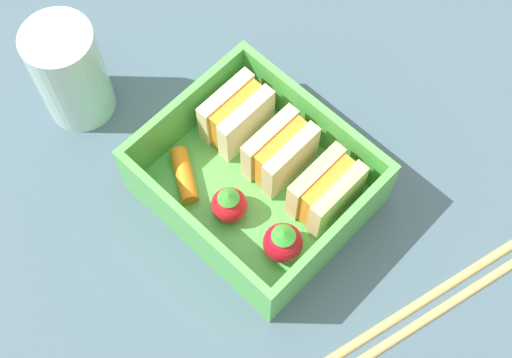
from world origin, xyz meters
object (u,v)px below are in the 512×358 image
at_px(sandwich_center, 326,191).
at_px(strawberry_far_left, 229,204).
at_px(drinking_glass, 70,73).
at_px(carrot_stick_far_left, 184,175).
at_px(sandwich_left, 236,115).
at_px(strawberry_left, 283,242).
at_px(sandwich_center_left, 280,152).
at_px(chopstick_pair, 410,318).

bearing_deg(sandwich_center, strawberry_far_left, -130.06).
bearing_deg(drinking_glass, carrot_stick_far_left, 3.70).
distance_m(sandwich_left, strawberry_far_left, 0.07).
bearing_deg(strawberry_far_left, drinking_glass, -175.67).
height_order(strawberry_far_left, strawberry_left, strawberry_left).
distance_m(sandwich_center_left, chopstick_pair, 0.15).
xyz_separation_m(sandwich_center_left, chopstick_pair, (0.15, -0.02, -0.03)).
xyz_separation_m(strawberry_far_left, drinking_glass, (-0.16, -0.01, 0.02)).
relative_size(carrot_stick_far_left, strawberry_left, 1.24).
bearing_deg(strawberry_left, drinking_glass, -175.17).
distance_m(sandwich_center_left, sandwich_center, 0.05).
xyz_separation_m(strawberry_far_left, strawberry_left, (0.05, 0.01, 0.00)).
relative_size(sandwich_left, strawberry_far_left, 1.57).
height_order(strawberry_left, drinking_glass, drinking_glass).
xyz_separation_m(sandwich_center, strawberry_left, (0.00, -0.05, -0.01)).
bearing_deg(strawberry_left, carrot_stick_far_left, -173.77).
bearing_deg(chopstick_pair, sandwich_center_left, 171.80).
xyz_separation_m(sandwich_left, strawberry_far_left, (0.05, -0.05, -0.01)).
xyz_separation_m(strawberry_left, drinking_glass, (-0.21, -0.02, 0.02)).
bearing_deg(drinking_glass, sandwich_left, 30.25).
relative_size(sandwich_left, drinking_glass, 0.57).
height_order(strawberry_left, chopstick_pair, strawberry_left).
height_order(sandwich_center_left, sandwich_center, same).
bearing_deg(sandwich_center_left, carrot_stick_far_left, -126.76).
distance_m(strawberry_left, chopstick_pair, 0.11).
distance_m(strawberry_far_left, drinking_glass, 0.16).
distance_m(sandwich_left, carrot_stick_far_left, 0.06).
bearing_deg(chopstick_pair, drinking_glass, -171.67).
xyz_separation_m(carrot_stick_far_left, strawberry_far_left, (0.04, 0.00, 0.01)).
relative_size(sandwich_center_left, carrot_stick_far_left, 1.19).
xyz_separation_m(sandwich_center_left, strawberry_far_left, (-0.00, -0.05, -0.01)).
bearing_deg(sandwich_left, strawberry_far_left, -49.99).
relative_size(sandwich_left, strawberry_left, 1.48).
bearing_deg(strawberry_far_left, chopstick_pair, 12.56).
height_order(carrot_stick_far_left, strawberry_far_left, strawberry_far_left).
bearing_deg(drinking_glass, sandwich_center, 17.94).
bearing_deg(sandwich_left, carrot_stick_far_left, -88.43).
bearing_deg(drinking_glass, chopstick_pair, 8.33).
xyz_separation_m(chopstick_pair, drinking_glass, (-0.31, -0.05, 0.04)).
relative_size(sandwich_left, sandwich_center, 1.00).
bearing_deg(carrot_stick_far_left, strawberry_far_left, 5.98).
distance_m(carrot_stick_far_left, strawberry_left, 0.09).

